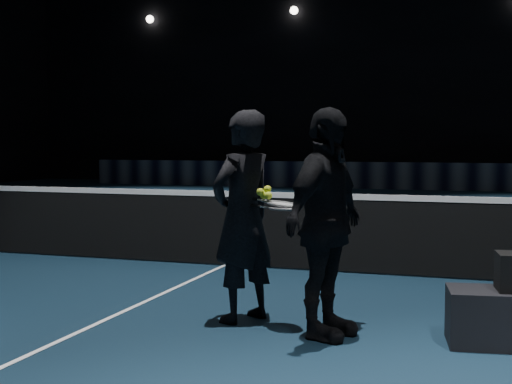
{
  "coord_description": "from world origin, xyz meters",
  "views": [
    {
      "loc": [
        3.2,
        -8.36,
        1.56
      ],
      "look_at": [
        1.32,
        -2.69,
        1.14
      ],
      "focal_mm": 50.0,
      "sensor_mm": 36.0,
      "label": 1
    }
  ],
  "objects_px": {
    "player_b": "(325,223)",
    "tennis_balls": "(266,194)",
    "player_a": "(243,216)",
    "racket_lower": "(285,208)",
    "racket_upper": "(283,204)"
  },
  "relations": [
    {
      "from": "player_a",
      "to": "player_b",
      "type": "bearing_deg",
      "value": 95.62
    },
    {
      "from": "player_a",
      "to": "tennis_balls",
      "type": "height_order",
      "value": "player_a"
    },
    {
      "from": "racket_lower",
      "to": "racket_upper",
      "type": "distance_m",
      "value": 0.07
    },
    {
      "from": "racket_upper",
      "to": "tennis_balls",
      "type": "relative_size",
      "value": 5.67
    },
    {
      "from": "tennis_balls",
      "to": "player_b",
      "type": "bearing_deg",
      "value": -20.39
    },
    {
      "from": "player_a",
      "to": "racket_lower",
      "type": "xyz_separation_m",
      "value": [
        0.42,
        -0.15,
        0.1
      ]
    },
    {
      "from": "tennis_balls",
      "to": "racket_upper",
      "type": "bearing_deg",
      "value": -6.34
    },
    {
      "from": "player_a",
      "to": "player_b",
      "type": "distance_m",
      "value": 0.85
    },
    {
      "from": "racket_upper",
      "to": "player_b",
      "type": "bearing_deg",
      "value": -9.08
    },
    {
      "from": "racket_lower",
      "to": "tennis_balls",
      "type": "bearing_deg",
      "value": 178.53
    },
    {
      "from": "tennis_balls",
      "to": "racket_lower",
      "type": "bearing_deg",
      "value": -21.38
    },
    {
      "from": "player_b",
      "to": "tennis_balls",
      "type": "xyz_separation_m",
      "value": [
        -0.56,
        0.21,
        0.21
      ]
    },
    {
      "from": "player_b",
      "to": "tennis_balls",
      "type": "relative_size",
      "value": 15.34
    },
    {
      "from": "racket_upper",
      "to": "tennis_balls",
      "type": "height_order",
      "value": "tennis_balls"
    },
    {
      "from": "racket_upper",
      "to": "tennis_balls",
      "type": "bearing_deg",
      "value": -170.43
    }
  ]
}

